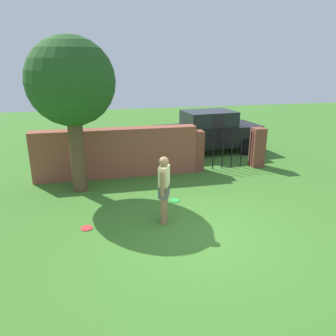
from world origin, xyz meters
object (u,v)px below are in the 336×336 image
tree (71,84)px  frisbee_green (175,200)px  car (208,132)px  person (164,187)px  frisbee_red (87,228)px

tree → frisbee_green: tree is taller
tree → car: 6.39m
car → person: bearing=55.7°
person → car: (3.05, 5.71, -0.04)m
frisbee_red → frisbee_green: bearing=24.7°
person → frisbee_green: 1.54m
tree → frisbee_green: size_ratio=16.01×
person → frisbee_green: size_ratio=6.00×
frisbee_red → frisbee_green: size_ratio=1.00×
frisbee_red → car: bearing=49.3°
tree → car: (5.07, 3.21, -2.21)m
frisbee_red → person: bearing=-2.0°
person → car: size_ratio=0.37×
person → frisbee_red: person is taller
frisbee_red → tree: bearing=95.0°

